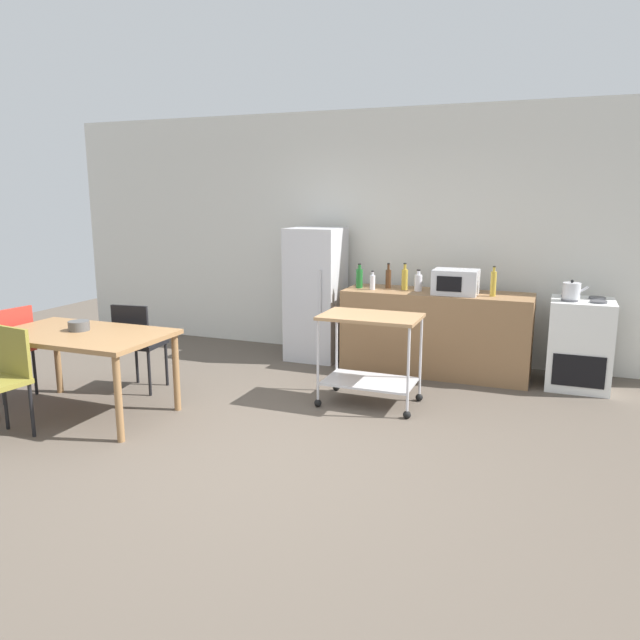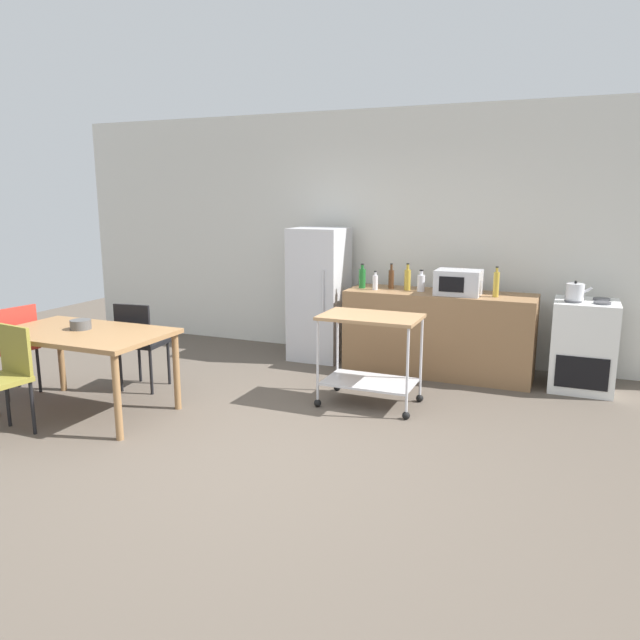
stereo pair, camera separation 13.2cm
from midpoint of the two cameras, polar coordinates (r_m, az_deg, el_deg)
The scene contains 19 objects.
ground_plane at distance 4.80m, azimuth -5.90°, elevation -12.03°, with size 12.00×12.00×0.00m, color brown.
back_wall at distance 7.38m, azimuth 5.94°, elevation 7.93°, with size 8.40×0.12×2.90m, color silver.
kitchen_counter at distance 6.73m, azimuth 11.61°, elevation -1.23°, with size 2.00×0.64×0.90m, color olive.
dining_table at distance 5.72m, azimuth -20.75°, elevation -1.78°, with size 1.50×0.90×0.75m.
chair_black at distance 6.26m, azimuth -15.99°, elevation -1.78°, with size 0.45×0.45×0.89m.
chair_red at distance 6.52m, azimuth -26.36°, elevation -2.02°, with size 0.45×0.45×0.89m.
chair_olive at distance 5.48m, azimuth -26.93°, elevation -4.50°, with size 0.45×0.45×0.89m.
stove_oven at distance 6.63m, azimuth 24.02°, elevation -2.19°, with size 0.60×0.61×0.92m.
refrigerator at distance 7.17m, azimuth 0.45°, elevation 2.45°, with size 0.60×0.63×1.55m.
kitchen_cart at distance 5.60m, azimuth 5.41°, elevation -2.34°, with size 0.91×0.57×0.85m.
bottle_soda at distance 6.81m, azimuth 4.54°, elevation 3.96°, with size 0.08×0.08×0.27m.
bottle_sparkling_water at distance 6.70m, azimuth 5.77°, elevation 3.57°, with size 0.06×0.06×0.21m.
bottle_hot_sauce at distance 6.80m, azimuth 7.26°, elevation 3.89°, with size 0.06×0.06×0.28m.
bottle_sesame_oil at distance 6.73m, azimuth 8.78°, elevation 3.82°, with size 0.07×0.07×0.29m.
bottle_olive_oil at distance 6.65m, azimuth 10.03°, elevation 3.48°, with size 0.08×0.08×0.23m.
microwave at distance 6.50m, azimuth 13.43°, elevation 3.45°, with size 0.46×0.35×0.26m.
bottle_soy_sauce at distance 6.46m, azimuth 16.78°, elevation 3.27°, with size 0.06×0.06×0.31m.
fruit_bowl at distance 5.78m, azimuth -20.96°, elevation -0.40°, with size 0.18×0.18×0.08m, color #4C4C4C.
kettle at distance 6.43m, azimuth 23.38°, elevation 2.45°, with size 0.24×0.17×0.19m.
Camera 2 is at (2.20, -3.82, 1.93)m, focal length 34.07 mm.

